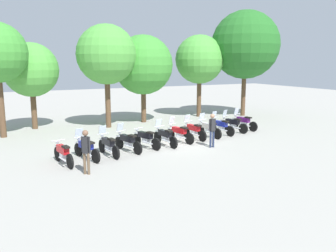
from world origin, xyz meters
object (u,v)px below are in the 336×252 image
at_px(motorcycle_4, 146,138).
at_px(motorcycle_6, 179,133).
at_px(motorcycle_8, 208,128).
at_px(person_1, 212,128).
at_px(motorcycle_0, 63,153).
at_px(tree_4, 200,60).
at_px(motorcycle_1, 86,148).
at_px(motorcycle_2, 108,145).
at_px(tree_3, 143,65).
at_px(tree_1, 31,70).
at_px(tree_2, 106,55).
at_px(tree_5, 245,45).
at_px(motorcycle_3, 127,141).
at_px(motorcycle_11, 243,122).
at_px(motorcycle_7, 193,130).
at_px(motorcycle_9, 221,126).
at_px(motorcycle_10, 232,124).
at_px(motorcycle_5, 165,136).
at_px(person_0, 86,148).

bearing_deg(motorcycle_4, motorcycle_6, -97.96).
xyz_separation_m(motorcycle_8, person_1, (-1.27, -2.29, 0.54)).
distance_m(motorcycle_0, tree_4, 15.84).
xyz_separation_m(motorcycle_1, person_1, (6.44, -0.70, 0.54)).
xyz_separation_m(motorcycle_1, motorcycle_2, (1.11, 0.19, 0.00)).
height_order(person_1, tree_3, tree_3).
relative_size(tree_1, tree_2, 0.82).
height_order(motorcycle_2, tree_2, tree_2).
relative_size(motorcycle_4, tree_5, 0.25).
height_order(tree_3, tree_4, tree_4).
distance_m(motorcycle_3, tree_1, 9.74).
distance_m(motorcycle_4, motorcycle_11, 7.87).
xyz_separation_m(motorcycle_6, motorcycle_7, (1.11, 0.28, 0.00)).
relative_size(motorcycle_0, motorcycle_1, 1.02).
relative_size(motorcycle_7, motorcycle_8, 1.00).
bearing_deg(tree_5, motorcycle_3, -151.72).
bearing_deg(person_1, motorcycle_1, 86.14).
xyz_separation_m(motorcycle_9, motorcycle_11, (2.20, 0.56, 0.00)).
bearing_deg(motorcycle_0, motorcycle_10, -86.72).
relative_size(motorcycle_10, person_1, 1.19).
bearing_deg(tree_5, tree_3, 174.98).
distance_m(tree_1, tree_2, 4.97).
bearing_deg(motorcycle_4, motorcycle_9, -96.82).
bearing_deg(motorcycle_8, person_1, 143.64).
relative_size(person_1, tree_3, 0.28).
bearing_deg(motorcycle_5, motorcycle_9, -83.04).
distance_m(motorcycle_6, tree_4, 10.27).
bearing_deg(motorcycle_9, motorcycle_7, 91.09).
distance_m(person_1, tree_4, 11.07).
bearing_deg(motorcycle_0, motorcycle_9, -86.79).
height_order(motorcycle_5, tree_5, tree_5).
bearing_deg(motorcycle_3, tree_2, -24.94).
distance_m(motorcycle_1, motorcycle_7, 6.76).
bearing_deg(tree_3, motorcycle_3, -118.21).
xyz_separation_m(motorcycle_0, motorcycle_3, (3.29, 0.85, 0.01)).
relative_size(motorcycle_1, person_0, 1.18).
bearing_deg(motorcycle_1, tree_2, -40.41).
relative_size(motorcycle_5, motorcycle_6, 1.02).
relative_size(motorcycle_9, motorcycle_10, 1.03).
distance_m(motorcycle_8, tree_1, 12.08).
distance_m(motorcycle_4, motorcycle_6, 2.23).
height_order(motorcycle_10, tree_2, tree_2).
bearing_deg(motorcycle_1, motorcycle_9, -93.93).
xyz_separation_m(motorcycle_7, person_1, (-0.17, -2.16, 0.54)).
height_order(motorcycle_0, motorcycle_8, motorcycle_8).
height_order(motorcycle_1, motorcycle_10, same).
height_order(motorcycle_1, motorcycle_4, motorcycle_1).
bearing_deg(motorcycle_1, tree_1, -7.89).
distance_m(motorcycle_7, tree_3, 7.58).
distance_m(motorcycle_5, motorcycle_7, 2.31).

